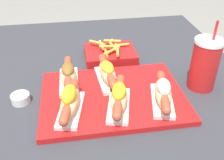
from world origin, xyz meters
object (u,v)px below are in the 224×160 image
(hot_dog_4, at_px, (107,73))
(fries_basket, at_px, (110,54))
(serving_tray, at_px, (113,96))
(hot_dog_1, at_px, (119,98))
(sauce_bowl, at_px, (20,98))
(hot_dog_3, at_px, (68,75))
(drink_cup, at_px, (205,64))
(hot_dog_0, at_px, (70,101))
(hot_dog_2, at_px, (163,93))

(hot_dog_4, height_order, fries_basket, hot_dog_4)
(serving_tray, relative_size, hot_dog_4, 2.20)
(hot_dog_1, distance_m, fries_basket, 0.33)
(hot_dog_1, distance_m, sauce_bowl, 0.31)
(hot_dog_4, bearing_deg, fries_basket, 78.61)
(hot_dog_1, relative_size, hot_dog_3, 0.98)
(hot_dog_1, distance_m, drink_cup, 0.31)
(hot_dog_0, xyz_separation_m, hot_dog_4, (0.13, 0.14, -0.00))
(hot_dog_0, bearing_deg, fries_basket, 63.35)
(hot_dog_3, relative_size, fries_basket, 1.02)
(serving_tray, height_order, sauce_bowl, sauce_bowl)
(hot_dog_0, distance_m, fries_basket, 0.37)
(hot_dog_2, xyz_separation_m, hot_dog_4, (-0.14, 0.14, -0.00))
(serving_tray, xyz_separation_m, hot_dog_0, (-0.13, -0.06, 0.04))
(hot_dog_2, distance_m, sauce_bowl, 0.43)
(sauce_bowl, bearing_deg, drink_cup, -0.78)
(hot_dog_0, distance_m, drink_cup, 0.44)
(hot_dog_2, distance_m, fries_basket, 0.35)
(serving_tray, bearing_deg, drink_cup, 4.02)
(hot_dog_2, xyz_separation_m, sauce_bowl, (-0.42, 0.09, -0.04))
(hot_dog_4, height_order, drink_cup, drink_cup)
(hot_dog_2, bearing_deg, fries_basket, 108.06)
(hot_dog_0, relative_size, sauce_bowl, 3.46)
(hot_dog_0, relative_size, hot_dog_1, 1.01)
(hot_dog_0, height_order, hot_dog_4, hot_dog_0)
(serving_tray, xyz_separation_m, hot_dog_1, (0.01, -0.06, 0.04))
(serving_tray, relative_size, hot_dog_1, 2.25)
(hot_dog_1, bearing_deg, fries_basket, 85.63)
(hot_dog_3, xyz_separation_m, fries_basket, (0.17, 0.18, -0.03))
(hot_dog_2, height_order, drink_cup, drink_cup)
(serving_tray, distance_m, hot_dog_0, 0.15)
(fries_basket, bearing_deg, hot_dog_1, -94.37)
(hot_dog_4, bearing_deg, hot_dog_2, -43.74)
(hot_dog_3, relative_size, hot_dog_4, 1.00)
(hot_dog_3, bearing_deg, hot_dog_1, -46.13)
(hot_dog_1, bearing_deg, serving_tray, 95.64)
(drink_cup, relative_size, fries_basket, 1.18)
(hot_dog_3, xyz_separation_m, drink_cup, (0.43, -0.06, 0.03))
(sauce_bowl, bearing_deg, serving_tray, -5.84)
(serving_tray, bearing_deg, fries_basket, 83.20)
(hot_dog_0, distance_m, hot_dog_4, 0.19)
(hot_dog_2, distance_m, hot_dog_3, 0.31)
(hot_dog_3, distance_m, sauce_bowl, 0.16)
(hot_dog_1, bearing_deg, hot_dog_2, 0.80)
(hot_dog_0, height_order, hot_dog_2, hot_dog_0)
(hot_dog_2, bearing_deg, hot_dog_0, 179.83)
(hot_dog_1, height_order, fries_basket, hot_dog_1)
(hot_dog_0, relative_size, drink_cup, 0.86)
(hot_dog_0, xyz_separation_m, hot_dog_2, (0.27, -0.00, -0.00))
(hot_dog_3, xyz_separation_m, sauce_bowl, (-0.15, -0.05, -0.04))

